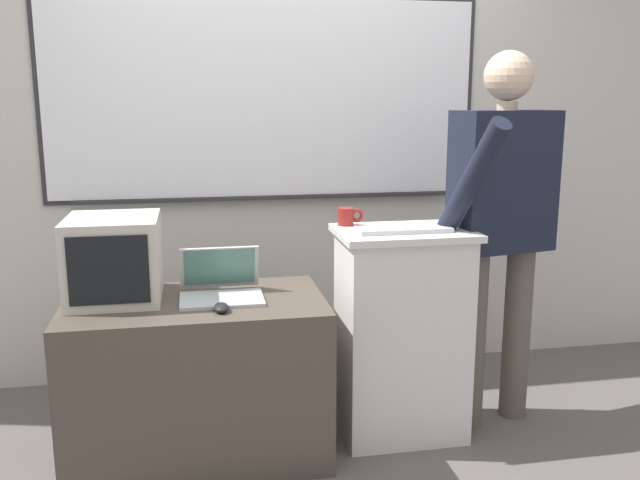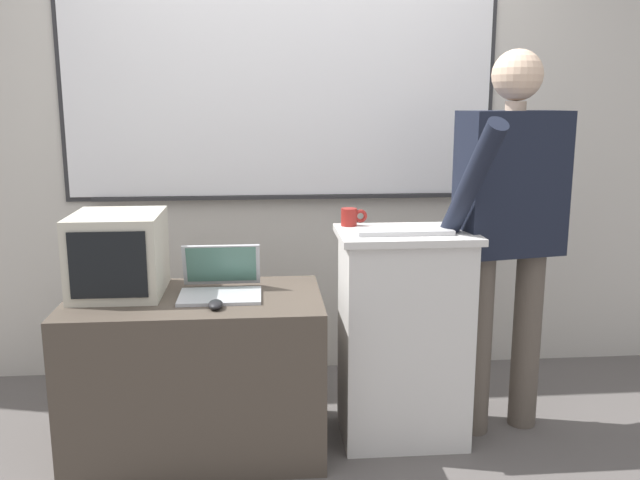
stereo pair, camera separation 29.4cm
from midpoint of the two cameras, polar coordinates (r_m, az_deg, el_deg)
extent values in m
plane|color=#5B5654|center=(2.95, 2.60, -19.48)|extent=(30.00, 30.00, 0.00)
cube|color=beige|center=(3.77, 0.29, 10.19)|extent=(6.40, 0.12, 2.85)
cube|color=#2D2D30|center=(3.69, -0.97, 11.81)|extent=(2.32, 0.02, 1.08)
cube|color=white|center=(3.69, -0.97, 11.81)|extent=(2.27, 0.02, 1.03)
cube|color=#2D2D30|center=(3.71, -0.92, 3.62)|extent=(2.04, 0.04, 0.02)
cube|color=silver|center=(3.12, 9.74, -8.29)|extent=(0.55, 0.39, 0.93)
cube|color=silver|center=(2.99, 10.06, 0.43)|extent=(0.60, 0.43, 0.03)
cube|color=#4C4238|center=(3.05, -7.54, -11.09)|extent=(1.09, 0.63, 0.70)
cylinder|color=brown|center=(3.25, 15.68, -8.55)|extent=(0.13, 0.13, 0.85)
cylinder|color=brown|center=(3.39, 19.42, -7.97)|extent=(0.13, 0.13, 0.85)
cube|color=black|center=(3.15, 18.42, 4.51)|extent=(0.50, 0.30, 0.63)
cylinder|color=beige|center=(3.13, 18.82, 10.64)|extent=(0.09, 0.09, 0.04)
sphere|color=beige|center=(3.13, 18.98, 13.01)|extent=(0.22, 0.22, 0.22)
cylinder|color=black|center=(2.84, 15.60, 4.75)|extent=(0.16, 0.45, 0.53)
cylinder|color=black|center=(3.31, 22.12, 4.14)|extent=(0.08, 0.08, 0.60)
cube|color=#B7BABF|center=(2.90, -5.55, -4.78)|extent=(0.35, 0.24, 0.01)
cube|color=#B7BABF|center=(3.02, -5.56, -2.11)|extent=(0.34, 0.07, 0.19)
cube|color=#4C7A6B|center=(3.02, -5.56, -2.10)|extent=(0.31, 0.06, 0.17)
cube|color=silver|center=(2.93, 9.98, 0.70)|extent=(0.41, 0.13, 0.02)
ellipsoid|color=black|center=(2.75, -5.78, -5.47)|extent=(0.06, 0.10, 0.03)
cube|color=beige|center=(3.01, -13.96, -1.16)|extent=(0.38, 0.41, 0.35)
cube|color=black|center=(2.81, -14.62, -2.11)|extent=(0.31, 0.01, 0.27)
cylinder|color=maroon|center=(3.07, 5.20, 1.91)|extent=(0.07, 0.07, 0.08)
torus|color=maroon|center=(3.08, 6.16, 1.99)|extent=(0.06, 0.02, 0.06)
camera|label=1|loc=(0.15, -87.14, 0.59)|focal=38.00mm
camera|label=2|loc=(0.15, 92.86, -0.59)|focal=38.00mm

